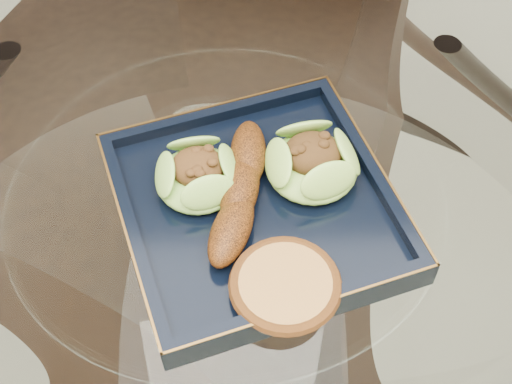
{
  "coord_description": "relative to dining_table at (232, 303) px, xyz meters",
  "views": [
    {
      "loc": [
        0.02,
        -0.42,
        1.37
      ],
      "look_at": [
        0.03,
        0.01,
        0.8
      ],
      "focal_mm": 50.0,
      "sensor_mm": 36.0,
      "label": 1
    }
  ],
  "objects": [
    {
      "name": "navy_plate",
      "position": [
        0.03,
        0.01,
        0.17
      ],
      "size": [
        0.34,
        0.34,
        0.02
      ],
      "primitive_type": "cube",
      "rotation": [
        0.0,
        0.0,
        0.32
      ],
      "color": "black",
      "rests_on": "dining_table"
    },
    {
      "name": "lettuce_wrap_right",
      "position": [
        0.09,
        0.05,
        0.2
      ],
      "size": [
        0.11,
        0.11,
        0.03
      ],
      "primitive_type": "ellipsoid",
      "rotation": [
        0.0,
        0.0,
        -0.16
      ],
      "color": "olive",
      "rests_on": "navy_plate"
    },
    {
      "name": "roasted_plantain",
      "position": [
        0.01,
        0.02,
        0.2
      ],
      "size": [
        0.07,
        0.18,
        0.03
      ],
      "primitive_type": "ellipsoid",
      "rotation": [
        0.0,
        0.0,
        1.39
      ],
      "color": "#68300A",
      "rests_on": "navy_plate"
    },
    {
      "name": "lettuce_wrap_left",
      "position": [
        -0.03,
        0.04,
        0.2
      ],
      "size": [
        0.1,
        0.1,
        0.03
      ],
      "primitive_type": "ellipsoid",
      "rotation": [
        0.0,
        0.0,
        -0.2
      ],
      "color": "#5D8C28",
      "rests_on": "navy_plate"
    },
    {
      "name": "dining_table",
      "position": [
        0.0,
        0.0,
        0.0
      ],
      "size": [
        1.13,
        1.13,
        0.77
      ],
      "color": "white",
      "rests_on": "ground"
    },
    {
      "name": "dining_chair",
      "position": [
        -0.04,
        0.4,
        -0.01
      ],
      "size": [
        0.58,
        0.58,
        1.05
      ],
      "rotation": [
        0.0,
        0.0,
        -0.36
      ],
      "color": "#311B10",
      "rests_on": "ground"
    },
    {
      "name": "crumb_patty",
      "position": [
        0.05,
        -0.09,
        0.19
      ],
      "size": [
        0.11,
        0.11,
        0.02
      ],
      "primitive_type": "cylinder",
      "rotation": [
        0.0,
        0.0,
        -0.19
      ],
      "color": "#C28C40",
      "rests_on": "navy_plate"
    }
  ]
}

